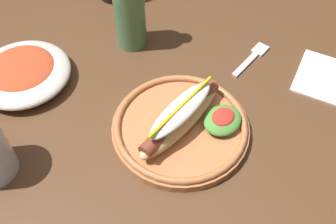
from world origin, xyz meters
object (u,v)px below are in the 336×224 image
Objects in this scene: fork at (253,57)px; side_bowl at (22,72)px; hot_dog_plate at (183,124)px; glass_bottle at (129,8)px; napkin at (327,79)px.

side_bowl is at bearing 137.41° from fork.
hot_dog_plate reaches higher than fork.
glass_bottle is 0.43m from napkin.
glass_bottle is at bearing -18.57° from side_bowl.
hot_dog_plate reaches higher than napkin.
side_bowl is at bearing 161.43° from glass_bottle.
glass_bottle is 1.80× the size of napkin.
glass_bottle reaches higher than hot_dog_plate.
hot_dog_plate is at bearing 155.64° from napkin.
fork is 0.52× the size of glass_bottle.
side_bowl is 0.61m from napkin.
side_bowl is (-0.23, 0.08, -0.07)m from glass_bottle.
hot_dog_plate is at bearing -69.48° from side_bowl.
glass_bottle reaches higher than fork.
hot_dog_plate reaches higher than side_bowl.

